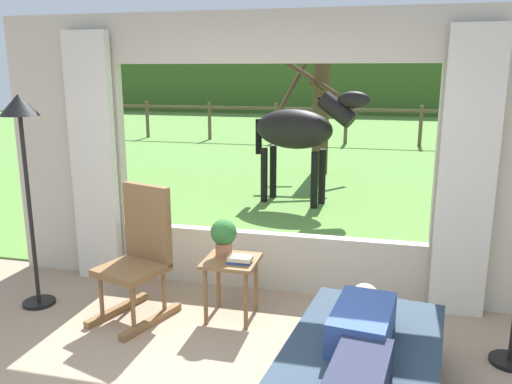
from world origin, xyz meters
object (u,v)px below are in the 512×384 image
potted_plant (224,235)px  horse (299,130)px  pasture_tree (319,110)px  reclining_person (361,341)px  side_table (231,270)px  book_stack (240,259)px  recliner_sofa (359,383)px  rocking_chair (140,254)px  floor_lamp_left (22,137)px

potted_plant → horse: 3.87m
horse → pasture_tree: 2.47m
reclining_person → side_table: (-1.10, 1.11, -0.10)m
side_table → book_stack: 0.16m
recliner_sofa → rocking_chair: rocking_chair is taller
rocking_chair → book_stack: (0.85, 0.07, 0.00)m
floor_lamp_left → rocking_chair: bearing=2.2°
horse → rocking_chair: bearing=4.5°
side_table → potted_plant: (-0.08, 0.06, 0.28)m
reclining_person → horse: (-1.18, 5.01, 0.63)m
side_table → floor_lamp_left: bearing=-174.6°
rocking_chair → book_stack: size_ratio=5.38×
reclining_person → side_table: 1.57m
book_stack → pasture_tree: size_ratio=0.08×
rocking_chair → pasture_tree: size_ratio=0.41×
potted_plant → floor_lamp_left: 1.86m
rocking_chair → floor_lamp_left: 1.38m
side_table → horse: bearing=91.0°
reclining_person → rocking_chair: (-1.86, 0.98, 0.02)m
reclining_person → potted_plant: 1.67m
book_stack → horse: 4.01m
potted_plant → floor_lamp_left: floor_lamp_left is taller
rocking_chair → potted_plant: bearing=33.9°
rocking_chair → pasture_tree: (0.70, 6.49, 0.74)m
rocking_chair → potted_plant: size_ratio=3.50×
floor_lamp_left → pasture_tree: size_ratio=0.68×
horse → potted_plant: bearing=14.0°
reclining_person → book_stack: reclining_person is taller
rocking_chair → side_table: 0.78m
pasture_tree → recliner_sofa: bearing=-81.1°
book_stack → floor_lamp_left: size_ratio=0.11×
reclining_person → horse: size_ratio=0.79×
recliner_sofa → rocking_chair: (-1.86, 0.93, 0.33)m
side_table → horse: size_ratio=0.29×
potted_plant → floor_lamp_left: bearing=-172.3°
book_stack → recliner_sofa: bearing=-44.7°
rocking_chair → horse: (0.69, 4.03, 0.61)m
reclining_person → pasture_tree: 7.60m
rocking_chair → floor_lamp_left: bearing=-159.4°
reclining_person → horse: bearing=110.6°
book_stack → floor_lamp_left: bearing=-176.7°
recliner_sofa → side_table: side_table is taller
rocking_chair → pasture_tree: pasture_tree is taller
side_table → horse: horse is taller
rocking_chair → floor_lamp_left: (-0.99, -0.04, 0.96)m
side_table → floor_lamp_left: size_ratio=0.28×
book_stack → side_table: bearing=147.9°
book_stack → floor_lamp_left: floor_lamp_left is taller
rocking_chair → floor_lamp_left: floor_lamp_left is taller
potted_plant → book_stack: size_ratio=1.54×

